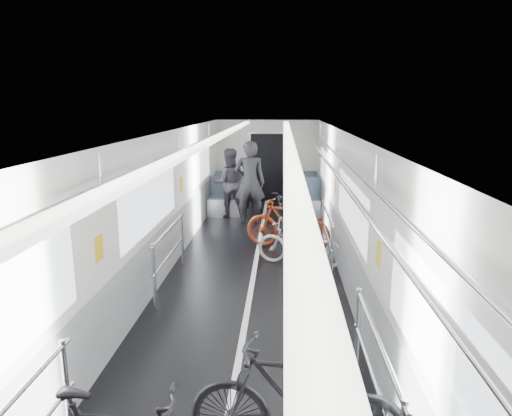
{
  "coord_description": "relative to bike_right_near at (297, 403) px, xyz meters",
  "views": [
    {
      "loc": [
        0.47,
        -6.52,
        2.85
      ],
      "look_at": [
        0.0,
        1.5,
        1.01
      ],
      "focal_mm": 32.0,
      "sensor_mm": 36.0,
      "label": 1
    }
  ],
  "objects": [
    {
      "name": "bike_right_far",
      "position": [
        -0.03,
        5.6,
        -0.01
      ],
      "size": [
        1.79,
        0.96,
        1.04
      ],
      "primitive_type": "imported",
      "rotation": [
        0.0,
        0.0,
        -1.86
      ],
      "color": "maroon",
      "rests_on": "floor"
    },
    {
      "name": "bike_right_near",
      "position": [
        0.0,
        0.0,
        0.0
      ],
      "size": [
        1.81,
        0.67,
        1.06
      ],
      "primitive_type": "imported",
      "rotation": [
        0.0,
        0.0,
        -1.67
      ],
      "color": "black",
      "rests_on": "floor"
    },
    {
      "name": "person_standing",
      "position": [
        -0.93,
        7.6,
        0.48
      ],
      "size": [
        0.76,
        0.52,
        2.01
      ],
      "primitive_type": "imported",
      "rotation": [
        0.0,
        0.0,
        3.2
      ],
      "color": "black",
      "rests_on": "floor"
    },
    {
      "name": "bike_aisle",
      "position": [
        -0.15,
        7.5,
        -0.09
      ],
      "size": [
        0.8,
        1.74,
        0.88
      ],
      "primitive_type": "imported",
      "rotation": [
        0.0,
        0.0,
        0.14
      ],
      "color": "black",
      "rests_on": "floor"
    },
    {
      "name": "bike_right_mid",
      "position": [
        0.18,
        4.66,
        -0.13
      ],
      "size": [
        1.63,
        0.94,
        0.81
      ],
      "primitive_type": "imported",
      "rotation": [
        0.0,
        0.0,
        -1.84
      ],
      "color": "silver",
      "rests_on": "floor"
    },
    {
      "name": "person_seated",
      "position": [
        -1.5,
        8.23,
        0.35
      ],
      "size": [
        0.98,
        0.83,
        1.77
      ],
      "primitive_type": "imported",
      "rotation": [
        0.0,
        0.0,
        3.35
      ],
      "color": "#29262D",
      "rests_on": "floor"
    },
    {
      "name": "car_shell",
      "position": [
        -0.61,
        5.11,
        0.6
      ],
      "size": [
        3.02,
        14.01,
        2.41
      ],
      "color": "black",
      "rests_on": "ground"
    }
  ]
}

